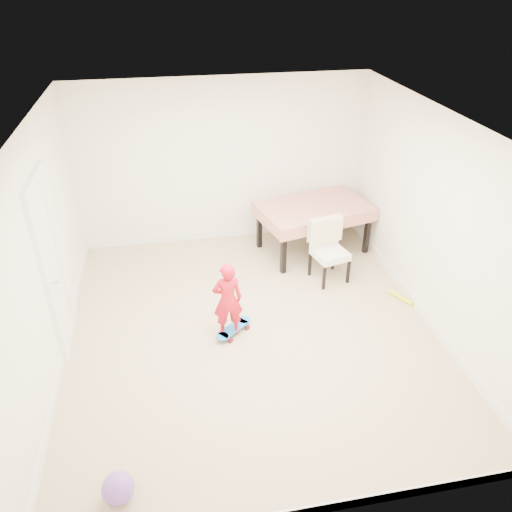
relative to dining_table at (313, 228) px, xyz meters
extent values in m
plane|color=tan|center=(-1.31, -1.81, -0.39)|extent=(5.00, 5.00, 0.00)
cube|color=white|center=(-1.31, -1.81, 2.19)|extent=(4.50, 5.00, 0.04)
cube|color=white|center=(-1.31, 0.67, 0.91)|extent=(4.50, 0.04, 2.60)
cube|color=white|center=(-1.31, -4.29, 0.91)|extent=(4.50, 0.04, 2.60)
cube|color=white|center=(-3.54, -1.81, 0.91)|extent=(0.04, 5.00, 2.60)
cube|color=white|center=(0.92, -1.81, 0.91)|extent=(0.04, 5.00, 2.60)
cube|color=white|center=(-3.53, -1.51, 0.64)|extent=(0.11, 0.94, 2.11)
cube|color=white|center=(-1.31, 0.68, -0.33)|extent=(4.50, 0.02, 0.12)
cube|color=white|center=(-1.31, -4.30, -0.33)|extent=(4.50, 0.02, 0.12)
cube|color=white|center=(-3.55, -1.81, -0.33)|extent=(0.02, 5.00, 0.12)
cube|color=white|center=(0.93, -1.81, -0.33)|extent=(0.02, 5.00, 0.12)
imported|color=red|center=(-1.60, -1.86, 0.11)|extent=(0.37, 0.25, 0.99)
sphere|color=#774CB8|center=(-2.83, -3.85, -0.25)|extent=(0.28, 0.28, 0.28)
cylinder|color=yellow|center=(0.82, -1.55, -0.36)|extent=(0.24, 0.38, 0.06)
camera|label=1|loc=(-2.16, -6.65, 3.63)|focal=35.00mm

